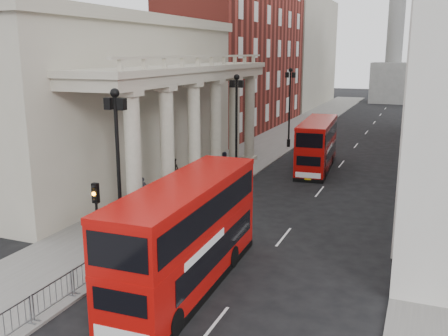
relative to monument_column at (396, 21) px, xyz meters
The scene contains 18 objects.
ground 93.57m from the monument_column, 93.73° to the right, with size 260.00×260.00×0.00m, color black.
sidewalk_west 64.64m from the monument_column, 98.26° to the right, with size 6.00×140.00×0.12m, color slate.
sidewalk_east 64.45m from the monument_column, 83.10° to the right, with size 3.00×140.00×0.12m, color slate.
kerb 64.29m from the monument_column, 95.57° to the right, with size 0.20×140.00×0.14m, color slate.
portico_building 76.47m from the monument_column, 102.57° to the right, with size 9.00×28.00×12.00m, color #9F9985.
brick_building 47.26m from the monument_column, 110.56° to the right, with size 9.00×32.00×22.00m, color maroon.
west_building_far 21.26m from the monument_column, 143.97° to the right, with size 9.00×30.00×20.00m, color #9F9985.
monument_column is the anchor object (origin of this frame).
lamp_post_south 88.94m from the monument_column, 94.29° to the right, with size 1.05×0.44×8.32m.
lamp_post_mid 73.14m from the monument_column, 95.24° to the right, with size 1.05×0.44×8.32m.
lamp_post_north 57.46m from the monument_column, 96.72° to the right, with size 1.05×0.44×8.32m.
traffic_light 91.17m from the monument_column, 94.13° to the right, with size 0.28×0.33×4.30m.
crowd_barriers 91.29m from the monument_column, 94.05° to the right, with size 0.50×18.75×1.10m.
bus_near 90.40m from the monument_column, 91.51° to the right, with size 2.97×11.02×4.73m.
bus_far 66.36m from the monument_column, 91.54° to the right, with size 3.14×10.13×4.31m.
pedestrian_a 81.41m from the monument_column, 97.65° to the right, with size 0.60×0.39×1.64m, color black.
pedestrian_b 76.04m from the monument_column, 98.64° to the right, with size 0.90×0.70×1.86m, color black.
pedestrian_c 70.97m from the monument_column, 97.37° to the right, with size 0.78×0.51×1.61m, color black.
Camera 1 is at (12.71, -15.55, 10.05)m, focal length 40.00 mm.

